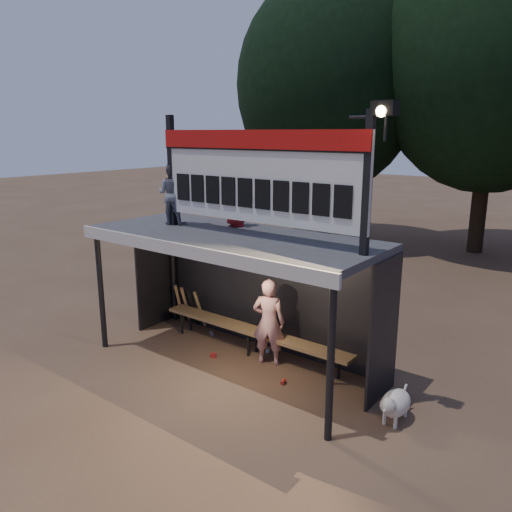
% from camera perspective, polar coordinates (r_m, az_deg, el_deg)
% --- Properties ---
extents(ground, '(80.00, 80.00, 0.00)m').
position_cam_1_polar(ground, '(8.90, -2.65, -12.26)').
color(ground, brown).
rests_on(ground, ground).
extents(player, '(0.66, 0.56, 1.53)m').
position_cam_1_polar(player, '(8.64, 1.45, -7.54)').
color(player, white).
rests_on(player, ground).
extents(child_a, '(0.65, 0.58, 1.10)m').
position_cam_1_polar(child_a, '(9.07, -9.56, 7.04)').
color(child_a, slate).
rests_on(child_a, dugout_shelter).
extents(child_b, '(0.58, 0.56, 1.00)m').
position_cam_1_polar(child_b, '(8.77, -2.34, 6.66)').
color(child_b, '#A2191D').
rests_on(child_b, dugout_shelter).
extents(dugout_shelter, '(5.10, 2.08, 2.32)m').
position_cam_1_polar(dugout_shelter, '(8.44, -1.72, -0.36)').
color(dugout_shelter, '#3E3D40').
rests_on(dugout_shelter, ground).
extents(scoreboard_assembly, '(4.10, 0.27, 1.99)m').
position_cam_1_polar(scoreboard_assembly, '(7.65, 0.25, 9.41)').
color(scoreboard_assembly, black).
rests_on(scoreboard_assembly, dugout_shelter).
extents(bench, '(4.00, 0.35, 0.48)m').
position_cam_1_polar(bench, '(9.11, -0.42, -8.62)').
color(bench, olive).
rests_on(bench, ground).
extents(tree_left, '(6.46, 6.46, 9.27)m').
position_cam_1_polar(tree_left, '(18.58, 8.31, 18.70)').
color(tree_left, '#322016').
rests_on(tree_left, ground).
extents(tree_mid, '(7.22, 7.22, 10.36)m').
position_cam_1_polar(tree_mid, '(18.20, 25.65, 19.71)').
color(tree_mid, black).
rests_on(tree_mid, ground).
extents(dog, '(0.36, 0.81, 0.49)m').
position_cam_1_polar(dog, '(7.46, 15.58, -15.93)').
color(dog, silver).
rests_on(dog, ground).
extents(bats, '(0.67, 0.35, 0.84)m').
position_cam_1_polar(bats, '(10.47, -7.61, -5.71)').
color(bats, '#A67A4D').
rests_on(bats, ground).
extents(litter, '(3.46, 1.04, 0.08)m').
position_cam_1_polar(litter, '(9.02, 1.21, -11.63)').
color(litter, '#A4221C').
rests_on(litter, ground).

